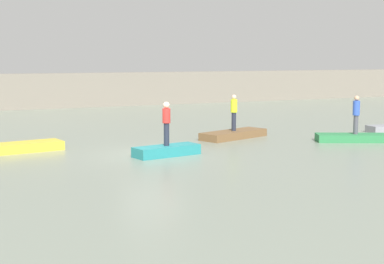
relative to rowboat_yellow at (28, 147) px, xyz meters
The scene contains 9 objects.
ground_plane 5.34m from the rowboat_yellow, 34.91° to the right, with size 120.00×120.00×0.00m, color gray.
embankment_wall 20.95m from the rowboat_yellow, 77.93° to the left, with size 80.00×1.20×2.69m, color gray.
rowboat_yellow is the anchor object (origin of this frame).
rowboat_teal 6.02m from the rowboat_yellow, 36.19° to the right, with size 2.74×0.95×0.41m, color teal.
rowboat_brown 9.78m from the rowboat_yellow, ahead, with size 3.69×1.21×0.36m, color brown.
rowboat_green 14.87m from the rowboat_yellow, 14.16° to the right, with size 3.61×1.08×0.36m, color #2D7F47.
person_hiviz_shirt 9.85m from the rowboat_yellow, ahead, with size 0.32×0.32×1.77m.
person_red_shirt 6.14m from the rowboat_yellow, 36.19° to the right, with size 0.32×0.32×1.77m.
person_blue_shirt 14.91m from the rowboat_yellow, 14.16° to the right, with size 0.32×0.32×1.80m.
Camera 1 is at (-8.34, -21.90, 3.95)m, focal length 54.49 mm.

